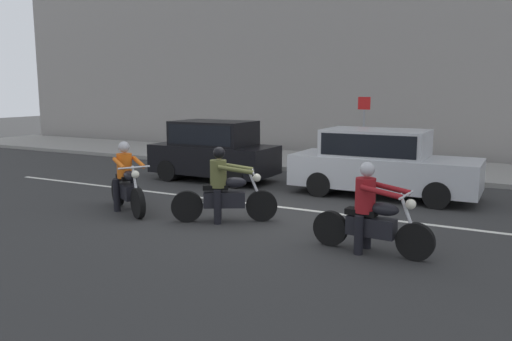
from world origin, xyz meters
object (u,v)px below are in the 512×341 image
at_px(motorcycle_with_rider_orange_stripe, 127,183).
at_px(street_sign_post, 364,122).
at_px(motorcycle_with_rider_olive, 224,191).
at_px(motorcycle_with_rider_crimson, 371,216).
at_px(parked_hatchback_black, 214,150).
at_px(parked_sedan_silver, 381,162).

height_order(motorcycle_with_rider_orange_stripe, street_sign_post, street_sign_post).
bearing_deg(motorcycle_with_rider_olive, motorcycle_with_rider_crimson, -10.18).
height_order(motorcycle_with_rider_crimson, street_sign_post, street_sign_post).
xyz_separation_m(motorcycle_with_rider_crimson, motorcycle_with_rider_orange_stripe, (-5.66, 0.32, 0.02)).
bearing_deg(motorcycle_with_rider_crimson, street_sign_post, 107.11).
distance_m(motorcycle_with_rider_orange_stripe, parked_hatchback_black, 4.31).
distance_m(motorcycle_with_rider_crimson, street_sign_post, 9.90).
height_order(motorcycle_with_rider_orange_stripe, parked_hatchback_black, parked_hatchback_black).
relative_size(motorcycle_with_rider_orange_stripe, parked_sedan_silver, 0.40).
xyz_separation_m(motorcycle_with_rider_olive, parked_hatchback_black, (-2.82, 4.02, 0.29)).
bearing_deg(parked_sedan_silver, motorcycle_with_rider_orange_stripe, -136.56).
xyz_separation_m(parked_hatchback_black, street_sign_post, (3.18, 4.81, 0.65)).
bearing_deg(motorcycle_with_rider_orange_stripe, motorcycle_with_rider_crimson, -3.28).
bearing_deg(motorcycle_with_rider_orange_stripe, parked_hatchback_black, 95.61).
relative_size(motorcycle_with_rider_olive, parked_sedan_silver, 0.42).
bearing_deg(parked_sedan_silver, parked_hatchback_black, -179.09).
bearing_deg(motorcycle_with_rider_orange_stripe, motorcycle_with_rider_olive, 6.18).
bearing_deg(parked_sedan_silver, street_sign_post, 111.31).
bearing_deg(motorcycle_with_rider_olive, motorcycle_with_rider_orange_stripe, -173.82).
bearing_deg(motorcycle_with_rider_crimson, motorcycle_with_rider_orange_stripe, 176.72).
bearing_deg(parked_hatchback_black, motorcycle_with_rider_orange_stripe, -84.39).
xyz_separation_m(motorcycle_with_rider_olive, motorcycle_with_rider_orange_stripe, (-2.40, -0.26, 0.01)).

